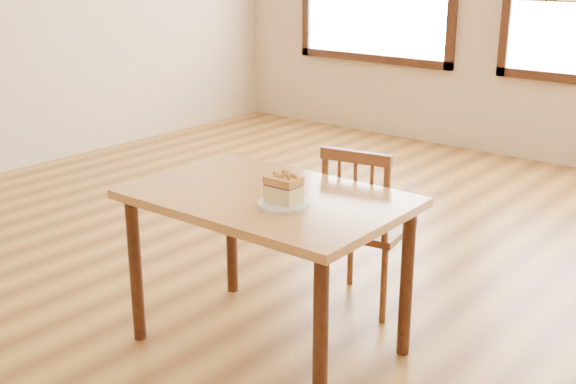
% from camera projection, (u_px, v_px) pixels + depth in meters
% --- Properties ---
extents(ground, '(8.00, 8.00, 0.00)m').
position_uv_depth(ground, '(245.00, 344.00, 3.40)').
color(ground, olive).
extents(cafe_table_main, '(1.21, 0.82, 0.75)m').
position_uv_depth(cafe_table_main, '(268.00, 215.00, 3.19)').
color(cafe_table_main, '#B68146').
rests_on(cafe_table_main, ground).
extents(cafe_chair_main, '(0.46, 0.46, 0.88)m').
position_uv_depth(cafe_chair_main, '(365.00, 226.00, 3.64)').
color(cafe_chair_main, brown).
rests_on(cafe_chair_main, ground).
extents(plate, '(0.22, 0.22, 0.02)m').
position_uv_depth(plate, '(283.00, 204.00, 3.00)').
color(plate, white).
rests_on(plate, cafe_table_main).
extents(cake_slice, '(0.15, 0.11, 0.13)m').
position_uv_depth(cake_slice, '(283.00, 188.00, 2.98)').
color(cake_slice, '#D8CD7A').
rests_on(cake_slice, plate).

